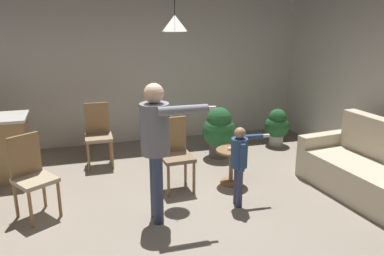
% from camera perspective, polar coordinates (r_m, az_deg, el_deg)
% --- Properties ---
extents(ground, '(7.68, 7.68, 0.00)m').
position_cam_1_polar(ground, '(4.78, -1.40, -13.27)').
color(ground, gray).
extents(wall_back, '(6.40, 0.10, 2.70)m').
position_cam_1_polar(wall_back, '(7.36, -8.03, 8.35)').
color(wall_back, beige).
rests_on(wall_back, ground).
extents(couch_floral, '(1.04, 1.88, 1.00)m').
position_cam_1_polar(couch_floral, '(5.78, 24.28, -5.73)').
color(couch_floral, beige).
rests_on(couch_floral, ground).
extents(side_table_by_couch, '(0.44, 0.44, 0.52)m').
position_cam_1_polar(side_table_by_couch, '(5.60, 5.77, -5.01)').
color(side_table_by_couch, olive).
rests_on(side_table_by_couch, ground).
extents(person_adult, '(0.81, 0.48, 1.65)m').
position_cam_1_polar(person_adult, '(4.40, -5.24, -1.45)').
color(person_adult, '#384260').
rests_on(person_adult, ground).
extents(person_child, '(0.56, 0.30, 1.04)m').
position_cam_1_polar(person_child, '(4.88, 7.02, -4.33)').
color(person_child, '#384260').
rests_on(person_child, ground).
extents(dining_chair_by_counter, '(0.58, 0.58, 1.00)m').
position_cam_1_polar(dining_chair_by_counter, '(5.03, -22.45, -6.14)').
color(dining_chair_by_counter, olive).
rests_on(dining_chair_by_counter, ground).
extents(dining_chair_near_wall, '(0.44, 0.44, 1.00)m').
position_cam_1_polar(dining_chair_near_wall, '(5.37, -2.45, -3.39)').
color(dining_chair_near_wall, olive).
rests_on(dining_chair_near_wall, ground).
extents(dining_chair_centre_back, '(0.42, 0.42, 1.00)m').
position_cam_1_polar(dining_chair_centre_back, '(6.39, -13.58, -0.59)').
color(dining_chair_centre_back, olive).
rests_on(dining_chair_centre_back, ground).
extents(potted_plant_corner, '(0.45, 0.45, 0.69)m').
position_cam_1_polar(potted_plant_corner, '(7.36, 12.33, 0.38)').
color(potted_plant_corner, '#B7B2AD').
rests_on(potted_plant_corner, ground).
extents(potted_plant_by_wall, '(0.56, 0.56, 0.87)m').
position_cam_1_polar(potted_plant_by_wall, '(6.58, 3.98, -0.29)').
color(potted_plant_by_wall, '#4C4742').
rests_on(potted_plant_by_wall, ground).
extents(spare_remote_on_table, '(0.13, 0.07, 0.04)m').
position_cam_1_polar(spare_remote_on_table, '(5.52, 5.82, -2.99)').
color(spare_remote_on_table, white).
rests_on(spare_remote_on_table, side_table_by_couch).
extents(ceiling_light_pendant, '(0.32, 0.32, 0.55)m').
position_cam_1_polar(ceiling_light_pendant, '(5.06, -2.54, 15.11)').
color(ceiling_light_pendant, silver).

